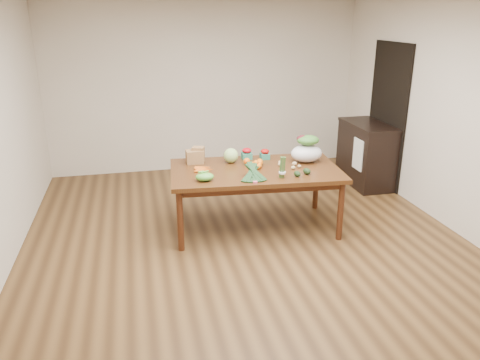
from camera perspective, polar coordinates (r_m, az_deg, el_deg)
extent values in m
plane|color=brown|center=(5.29, 1.18, -8.21)|extent=(6.00, 6.00, 0.00)
cube|color=silver|center=(7.70, -4.28, 11.23)|extent=(5.00, 0.02, 2.70)
cube|color=silver|center=(2.22, 21.01, -12.22)|extent=(5.00, 0.02, 2.70)
cube|color=silver|center=(5.93, 25.60, 6.82)|extent=(0.02, 6.00, 2.70)
cube|color=#41280F|center=(5.63, 1.84, -2.25)|extent=(2.06, 1.25, 0.75)
cube|color=black|center=(7.27, 17.49, 7.47)|extent=(0.02, 1.00, 2.10)
cube|color=black|center=(7.32, 15.10, 3.09)|extent=(0.52, 1.02, 0.94)
cube|color=white|center=(6.97, 14.17, 3.04)|extent=(0.02, 0.28, 0.45)
sphere|color=#A4D279|center=(5.70, -1.12, 3.00)|extent=(0.18, 0.18, 0.18)
sphere|color=#FA570F|center=(5.64, 0.83, 2.30)|extent=(0.08, 0.08, 0.08)
sphere|color=orange|center=(5.64, 2.43, 2.25)|extent=(0.07, 0.07, 0.07)
sphere|color=orange|center=(5.61, 2.43, 2.12)|extent=(0.07, 0.07, 0.07)
ellipsoid|color=green|center=(5.10, -4.33, 0.39)|extent=(0.20, 0.15, 0.09)
ellipsoid|color=#D6BC7B|center=(5.61, 4.89, 1.93)|extent=(0.05, 0.05, 0.04)
ellipsoid|color=tan|center=(5.50, 6.51, 1.51)|extent=(0.05, 0.05, 0.04)
ellipsoid|color=tan|center=(5.64, 6.66, 1.99)|extent=(0.06, 0.05, 0.05)
ellipsoid|color=tan|center=(5.68, 4.93, 2.16)|extent=(0.05, 0.05, 0.04)
ellipsoid|color=tan|center=(5.57, 7.25, 1.67)|extent=(0.05, 0.04, 0.04)
ellipsoid|color=black|center=(5.26, 6.99, 0.75)|extent=(0.09, 0.11, 0.06)
ellipsoid|color=black|center=(5.35, 8.15, 1.06)|extent=(0.10, 0.12, 0.07)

